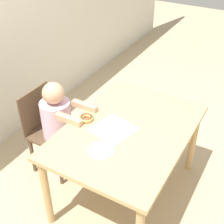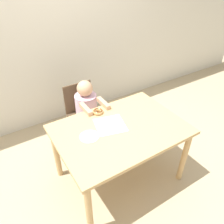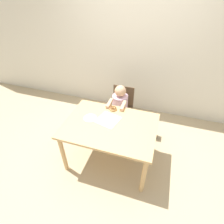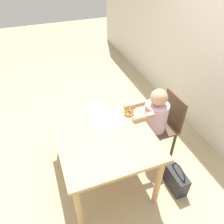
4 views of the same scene
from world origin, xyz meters
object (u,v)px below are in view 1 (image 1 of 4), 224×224
object	(u,v)px
child_figure	(58,130)
handbag	(92,128)
chair	(49,130)
donut	(86,118)

from	to	relation	value
child_figure	handbag	size ratio (longest dim) A/B	2.68
chair	child_figure	size ratio (longest dim) A/B	0.86
donut	handbag	size ratio (longest dim) A/B	0.32
chair	handbag	distance (m)	0.64
child_figure	donut	size ratio (longest dim) A/B	8.38
donut	handbag	xyz separation A→B (m)	(0.57, 0.35, -0.62)
chair	handbag	size ratio (longest dim) A/B	2.30
donut	chair	bearing A→B (deg)	87.75
donut	handbag	bearing A→B (deg)	31.20
chair	donut	world-z (taller)	chair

